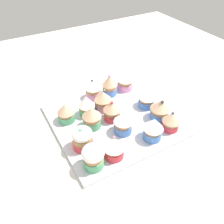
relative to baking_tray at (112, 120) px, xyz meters
The scene contains 18 objects.
ground_plane 2.10cm from the baking_tray, ahead, with size 180.00×180.00×3.00cm, color beige.
baking_tray is the anchor object (origin of this frame).
cupcake_0 19.32cm from the baking_tray, 135.38° to the right, with size 6.14×6.14×7.54cm.
cupcake_1 15.18cm from the baking_tray, 115.89° to the right, with size 5.68×5.68×8.43cm.
cupcake_2 14.73cm from the baking_tray, 90.33° to the right, with size 5.79×5.79×7.63cm.
cupcake_3 7.70cm from the baking_tray, 92.77° to the right, with size 6.04×6.04×7.55cm.
cupcake_4 9.90cm from the baking_tray, 45.44° to the right, with size 5.54×5.54×7.52cm.
cupcake_5 15.61cm from the baking_tray, 26.71° to the right, with size 5.72×5.72×6.76cm.
cupcake_6 14.79cm from the baking_tray, behind, with size 6.05×6.05×7.08cm.
cupcake_7 4.31cm from the baking_tray, 112.82° to the left, with size 5.88×5.88×7.36cm.
cupcake_8 8.65cm from the baking_tray, ahead, with size 6.16×6.16×7.62cm.
cupcake_9 16.49cm from the baking_tray, 152.30° to the left, with size 6.65×6.65×7.68cm.
cupcake_10 8.30cm from the baking_tray, 88.13° to the left, with size 6.08×6.08×7.41cm.
cupcake_11 15.65cm from the baking_tray, 26.01° to the left, with size 6.03×6.03×7.60cm.
cupcake_12 19.57cm from the baking_tray, 136.24° to the left, with size 5.84×5.84×6.62cm.
cupcake_13 15.81cm from the baking_tray, 114.63° to the left, with size 6.25×6.25×7.69cm.
cupcake_14 16.48cm from the baking_tray, 62.32° to the left, with size 6.12×6.12×7.19cm.
cupcake_15 20.43cm from the baking_tray, 46.02° to the left, with size 6.13×6.13×7.40cm.
Camera 1 is at (29.04, 51.24, 53.24)cm, focal length 37.27 mm.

